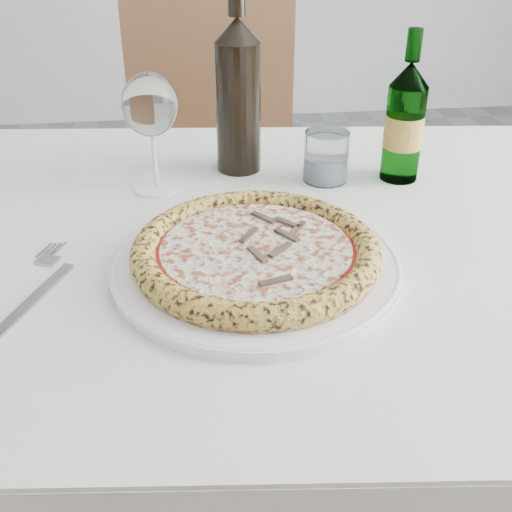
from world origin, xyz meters
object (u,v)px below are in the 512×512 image
object	(u,v)px
tumbler	(326,160)
wine_bottle	(238,94)
pizza	(256,252)
plate	(256,264)
wine_glass	(150,108)
beer_bottle	(405,122)
chair_far	(213,168)
dining_table	(248,284)

from	to	relation	value
tumbler	wine_bottle	size ratio (longest dim) A/B	0.27
pizza	tumbler	size ratio (longest dim) A/B	3.86
plate	wine_glass	bearing A→B (deg)	116.50
tumbler	wine_glass	bearing A→B (deg)	-178.65
beer_bottle	wine_bottle	bearing A→B (deg)	164.77
plate	wine_glass	size ratio (longest dim) A/B	1.97
plate	beer_bottle	world-z (taller)	beer_bottle
pizza	wine_glass	world-z (taller)	wine_glass
chair_far	pizza	bearing A→B (deg)	-89.19
beer_bottle	pizza	bearing A→B (deg)	-135.87
wine_glass	wine_bottle	xyz separation A→B (m)	(0.14, 0.07, -0.00)
wine_glass	tumbler	world-z (taller)	wine_glass
dining_table	pizza	distance (m)	0.15
dining_table	wine_bottle	distance (m)	0.31
dining_table	wine_bottle	size ratio (longest dim) A/B	5.15
chair_far	plate	bearing A→B (deg)	-89.19
wine_bottle	tumbler	bearing A→B (deg)	-24.84
chair_far	beer_bottle	bearing A→B (deg)	-65.50
pizza	wine_glass	distance (m)	0.31
beer_bottle	dining_table	bearing A→B (deg)	-149.33
plate	pizza	xyz separation A→B (m)	(-0.00, -0.00, 0.02)
wine_bottle	plate	bearing A→B (deg)	-91.56
dining_table	pizza	bearing A→B (deg)	-90.00
pizza	chair_far	bearing A→B (deg)	90.81
chair_far	dining_table	bearing A→B (deg)	-89.08
wine_glass	wine_bottle	bearing A→B (deg)	26.64
wine_glass	tumbler	bearing A→B (deg)	1.35
pizza	beer_bottle	bearing A→B (deg)	44.13
pizza	beer_bottle	size ratio (longest dim) A/B	1.31
pizza	wine_bottle	distance (m)	0.34
wine_glass	chair_far	bearing A→B (deg)	79.16
chair_far	wine_bottle	xyz separation A→B (m)	(0.02, -0.54, 0.35)
chair_far	pizza	size ratio (longest dim) A/B	2.99
dining_table	plate	distance (m)	0.14
pizza	tumbler	world-z (taller)	tumbler
plate	tumbler	bearing A→B (deg)	61.44
plate	wine_glass	world-z (taller)	wine_glass
dining_table	wine_bottle	xyz separation A→B (m)	(0.01, 0.23, 0.21)
plate	tumbler	size ratio (longest dim) A/B	4.53
plate	pizza	bearing A→B (deg)	-161.69
plate	wine_bottle	size ratio (longest dim) A/B	1.22
plate	tumbler	distance (m)	0.30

